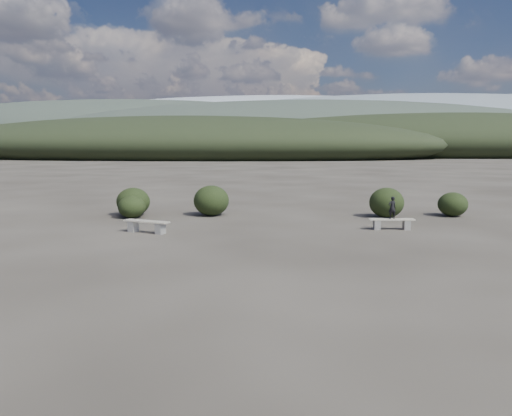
# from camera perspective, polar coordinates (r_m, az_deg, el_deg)

# --- Properties ---
(ground) EXTENTS (1200.00, 1200.00, 0.00)m
(ground) POSITION_cam_1_polar(r_m,az_deg,el_deg) (13.53, 0.75, -6.60)
(ground) COLOR #2C2722
(ground) RESTS_ON ground
(bench_left) EXTENTS (1.83, 0.91, 0.45)m
(bench_left) POSITION_cam_1_polar(r_m,az_deg,el_deg) (18.70, -12.40, -1.96)
(bench_left) COLOR #65625E
(bench_left) RESTS_ON ground
(bench_right) EXTENTS (1.70, 0.46, 0.42)m
(bench_right) POSITION_cam_1_polar(r_m,az_deg,el_deg) (19.61, 15.26, -1.67)
(bench_right) COLOR #65625E
(bench_right) RESTS_ON ground
(seated_person) EXTENTS (0.36, 0.30, 0.85)m
(seated_person) POSITION_cam_1_polar(r_m,az_deg,el_deg) (19.53, 15.30, 0.04)
(seated_person) COLOR black
(seated_person) RESTS_ON bench_right
(shrub_a) EXTENTS (1.20, 1.20, 0.98)m
(shrub_a) POSITION_cam_1_polar(r_m,az_deg,el_deg) (22.47, -14.01, 0.12)
(shrub_a) COLOR black
(shrub_a) RESTS_ON ground
(shrub_b) EXTENTS (1.60, 1.60, 1.37)m
(shrub_b) POSITION_cam_1_polar(r_m,az_deg,el_deg) (22.59, -5.13, 0.85)
(shrub_b) COLOR black
(shrub_b) RESTS_ON ground
(shrub_d) EXTENTS (1.51, 1.51, 1.32)m
(shrub_d) POSITION_cam_1_polar(r_m,az_deg,el_deg) (22.68, 14.69, 0.60)
(shrub_d) COLOR black
(shrub_d) RESTS_ON ground
(shrub_e) EXTENTS (1.30, 1.30, 1.08)m
(shrub_e) POSITION_cam_1_polar(r_m,az_deg,el_deg) (23.99, 21.57, 0.40)
(shrub_e) COLOR black
(shrub_e) RESTS_ON ground
(shrub_f) EXTENTS (1.49, 1.49, 1.26)m
(shrub_f) POSITION_cam_1_polar(r_m,az_deg,el_deg) (23.23, -13.86, 0.71)
(shrub_f) COLOR black
(shrub_f) RESTS_ON ground
(mountain_ridges) EXTENTS (500.00, 400.00, 56.00)m
(mountain_ridges) POSITION_cam_1_polar(r_m,az_deg,el_deg) (352.32, 3.98, 8.74)
(mountain_ridges) COLOR black
(mountain_ridges) RESTS_ON ground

